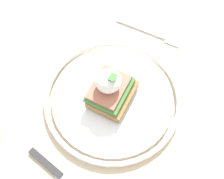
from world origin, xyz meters
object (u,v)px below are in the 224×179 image
plate (112,96)px  sandwich (110,88)px  fork (152,33)px  knife (60,175)px

plate → sandwich: 0.04m
sandwich → fork: sandwich is taller
plate → knife: bearing=-4.3°
sandwich → knife: sandwich is taller
sandwich → knife: (0.18, -0.01, -0.04)m
plate → fork: (-0.19, 0.01, -0.01)m
plate → knife: (0.18, -0.01, -0.01)m
fork → sandwich: bearing=-3.5°
sandwich → fork: bearing=176.5°
fork → knife: (0.37, -0.02, 0.00)m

